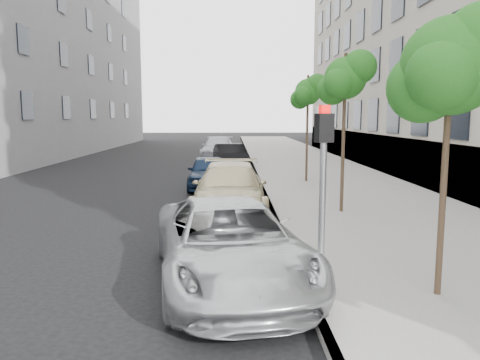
{
  "coord_description": "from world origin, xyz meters",
  "views": [
    {
      "loc": [
        -0.06,
        -5.52,
        2.92
      ],
      "look_at": [
        0.14,
        4.9,
        1.5
      ],
      "focal_mm": 35.0,
      "sensor_mm": 36.0,
      "label": 1
    }
  ],
  "objects_px": {
    "tree_far": "(309,92)",
    "sedan_blue": "(208,172)",
    "tree_near": "(452,66)",
    "tree_mid": "(346,79)",
    "minivan": "(229,244)",
    "sedan_rear": "(218,149)",
    "suv": "(230,190)",
    "sedan_black": "(230,157)",
    "signal_pole": "(323,180)"
  },
  "relations": [
    {
      "from": "tree_mid",
      "to": "tree_far",
      "type": "bearing_deg",
      "value": 90.0
    },
    {
      "from": "signal_pole",
      "to": "sedan_black",
      "type": "height_order",
      "value": "signal_pole"
    },
    {
      "from": "tree_near",
      "to": "sedan_rear",
      "type": "distance_m",
      "value": 24.92
    },
    {
      "from": "signal_pole",
      "to": "suv",
      "type": "height_order",
      "value": "signal_pole"
    },
    {
      "from": "tree_far",
      "to": "signal_pole",
      "type": "relative_size",
      "value": 1.55
    },
    {
      "from": "suv",
      "to": "tree_far",
      "type": "bearing_deg",
      "value": 63.07
    },
    {
      "from": "signal_pole",
      "to": "sedan_blue",
      "type": "bearing_deg",
      "value": 84.77
    },
    {
      "from": "tree_near",
      "to": "tree_mid",
      "type": "height_order",
      "value": "tree_mid"
    },
    {
      "from": "sedan_rear",
      "to": "tree_mid",
      "type": "bearing_deg",
      "value": -75.29
    },
    {
      "from": "signal_pole",
      "to": "suv",
      "type": "xyz_separation_m",
      "value": [
        -1.4,
        6.91,
        -1.23
      ]
    },
    {
      "from": "tree_far",
      "to": "signal_pole",
      "type": "xyz_separation_m",
      "value": [
        -1.93,
        -13.19,
        -1.94
      ]
    },
    {
      "from": "tree_far",
      "to": "sedan_rear",
      "type": "xyz_separation_m",
      "value": [
        -4.14,
        11.41,
        -3.16
      ]
    },
    {
      "from": "tree_mid",
      "to": "sedan_black",
      "type": "relative_size",
      "value": 1.1
    },
    {
      "from": "suv",
      "to": "sedan_rear",
      "type": "height_order",
      "value": "sedan_rear"
    },
    {
      "from": "signal_pole",
      "to": "tree_near",
      "type": "bearing_deg",
      "value": -10.24
    },
    {
      "from": "tree_near",
      "to": "sedan_rear",
      "type": "bearing_deg",
      "value": 99.63
    },
    {
      "from": "signal_pole",
      "to": "suv",
      "type": "distance_m",
      "value": 7.16
    },
    {
      "from": "tree_near",
      "to": "suv",
      "type": "distance_m",
      "value": 8.04
    },
    {
      "from": "tree_near",
      "to": "tree_mid",
      "type": "distance_m",
      "value": 6.51
    },
    {
      "from": "minivan",
      "to": "tree_near",
      "type": "bearing_deg",
      "value": -24.89
    },
    {
      "from": "minivan",
      "to": "sedan_rear",
      "type": "bearing_deg",
      "value": 82.24
    },
    {
      "from": "suv",
      "to": "sedan_blue",
      "type": "height_order",
      "value": "suv"
    },
    {
      "from": "tree_mid",
      "to": "sedan_rear",
      "type": "height_order",
      "value": "tree_mid"
    },
    {
      "from": "sedan_blue",
      "to": "tree_far",
      "type": "bearing_deg",
      "value": 13.56
    },
    {
      "from": "suv",
      "to": "minivan",
      "type": "bearing_deg",
      "value": -89.03
    },
    {
      "from": "tree_far",
      "to": "signal_pole",
      "type": "height_order",
      "value": "tree_far"
    },
    {
      "from": "tree_near",
      "to": "tree_mid",
      "type": "bearing_deg",
      "value": 90.0
    },
    {
      "from": "tree_far",
      "to": "sedan_rear",
      "type": "bearing_deg",
      "value": 109.95
    },
    {
      "from": "sedan_black",
      "to": "tree_far",
      "type": "bearing_deg",
      "value": -70.64
    },
    {
      "from": "signal_pole",
      "to": "minivan",
      "type": "distance_m",
      "value": 2.18
    },
    {
      "from": "suv",
      "to": "sedan_black",
      "type": "xyz_separation_m",
      "value": [
        0.0,
        12.32,
        -0.07
      ]
    },
    {
      "from": "tree_near",
      "to": "minivan",
      "type": "xyz_separation_m",
      "value": [
        -3.33,
        0.9,
        -2.95
      ]
    },
    {
      "from": "minivan",
      "to": "sedan_black",
      "type": "xyz_separation_m",
      "value": [
        0.0,
        18.13,
        -0.03
      ]
    },
    {
      "from": "tree_mid",
      "to": "minivan",
      "type": "bearing_deg",
      "value": -120.72
    },
    {
      "from": "minivan",
      "to": "sedan_rear",
      "type": "distance_m",
      "value": 23.52
    },
    {
      "from": "tree_near",
      "to": "tree_mid",
      "type": "xyz_separation_m",
      "value": [
        -0.0,
        6.5,
        0.32
      ]
    },
    {
      "from": "sedan_rear",
      "to": "minivan",
      "type": "bearing_deg",
      "value": -86.32
    },
    {
      "from": "signal_pole",
      "to": "sedan_blue",
      "type": "distance_m",
      "value": 12.38
    },
    {
      "from": "suv",
      "to": "sedan_black",
      "type": "distance_m",
      "value": 12.32
    },
    {
      "from": "tree_mid",
      "to": "sedan_rear",
      "type": "distance_m",
      "value": 18.66
    },
    {
      "from": "tree_far",
      "to": "minivan",
      "type": "bearing_deg",
      "value": -105.37
    },
    {
      "from": "minivan",
      "to": "suv",
      "type": "bearing_deg",
      "value": 80.26
    },
    {
      "from": "tree_mid",
      "to": "tree_far",
      "type": "relative_size",
      "value": 1.02
    },
    {
      "from": "tree_near",
      "to": "signal_pole",
      "type": "xyz_separation_m",
      "value": [
        -1.93,
        -0.19,
        -1.68
      ]
    },
    {
      "from": "signal_pole",
      "to": "minivan",
      "type": "height_order",
      "value": "signal_pole"
    },
    {
      "from": "tree_mid",
      "to": "sedan_blue",
      "type": "relative_size",
      "value": 1.18
    },
    {
      "from": "tree_far",
      "to": "sedan_blue",
      "type": "bearing_deg",
      "value": -165.44
    },
    {
      "from": "sedan_blue",
      "to": "sedan_rear",
      "type": "bearing_deg",
      "value": 88.64
    },
    {
      "from": "tree_near",
      "to": "minivan",
      "type": "distance_m",
      "value": 4.53
    },
    {
      "from": "tree_near",
      "to": "sedan_black",
      "type": "relative_size",
      "value": 1.05
    }
  ]
}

